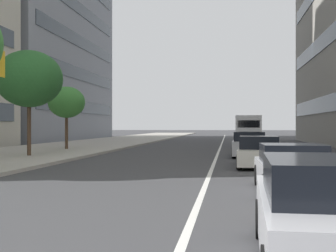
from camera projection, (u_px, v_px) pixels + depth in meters
sidewalk_right_plaza at (49, 150)px, 33.31m from camera, size 160.00×9.58×0.15m
lane_centre_stripe at (220, 149)px, 36.72m from camera, size 110.00×0.16×0.01m
car_mid_block_traffic at (336, 216)px, 5.80m from camera, size 4.46×2.04×1.40m
car_lead_in_lane at (292, 170)px, 12.58m from camera, size 4.24×1.84×1.30m
car_approaching_light at (259, 153)px, 20.30m from camera, size 4.52×1.98×1.35m
car_far_down_avenue at (249, 145)px, 27.06m from camera, size 4.70×2.03×1.45m
delivery_van_ahead at (248, 131)px, 38.20m from camera, size 5.29×2.21×2.61m
street_lamp_with_banners at (7, 43)px, 18.80m from camera, size 1.26×2.77×8.39m
street_tree_mid_sidewalk at (29, 79)px, 25.95m from camera, size 3.72×3.72×5.85m
street_tree_by_lamp_post at (67, 102)px, 33.38m from camera, size 2.64×2.64×4.46m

